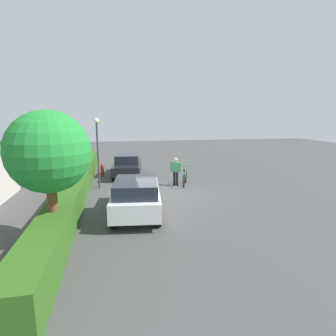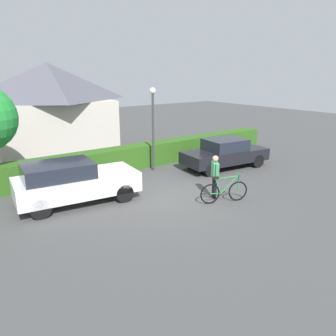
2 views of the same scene
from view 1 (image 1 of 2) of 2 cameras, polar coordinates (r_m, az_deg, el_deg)
The scene contains 9 objects.
ground_plane at distance 14.34m, azimuth -1.31°, elevation -4.90°, with size 60.00×60.00×0.00m, color #444444.
hedge_row at distance 14.12m, azimuth -18.20°, elevation -3.45°, with size 18.71×0.90×1.07m, color #2C5919.
parked_car_near at distance 10.92m, azimuth -6.55°, elevation -5.63°, with size 4.30×2.24×1.51m.
parked_car_far at distance 18.20m, azimuth -8.44°, elevation 0.66°, with size 4.33×2.13×1.41m.
bicycle at distance 15.61m, azimuth 3.52°, elevation -2.11°, with size 1.69×0.77×1.00m.
person_rider at distance 15.41m, azimuth 1.61°, elevation -0.30°, with size 0.41×0.56×1.58m.
street_lamp at distance 15.03m, azimuth -14.43°, elevation 5.11°, with size 0.28×0.28×3.78m.
tree_kerbside at distance 8.59m, azimuth -23.53°, elevation 2.95°, with size 2.39×2.39×4.05m.
fire_hydrant at distance 18.37m, azimuth -13.48°, elevation -0.40°, with size 0.20×0.20×0.81m.
Camera 1 is at (-13.61, 2.36, 3.85)m, focal length 29.38 mm.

